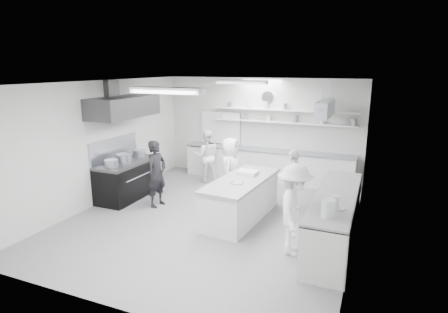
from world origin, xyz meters
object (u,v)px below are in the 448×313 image
at_px(back_counter, 267,165).
at_px(prep_island, 241,200).
at_px(cook_back, 207,156).
at_px(right_counter, 335,219).
at_px(cook_stove, 157,174).
at_px(stove, 128,180).

distance_m(back_counter, prep_island, 2.98).
distance_m(prep_island, cook_back, 2.91).
relative_size(back_counter, right_counter, 1.52).
height_order(cook_stove, cook_back, cook_stove).
height_order(stove, right_counter, right_counter).
relative_size(right_counter, prep_island, 1.41).
bearing_deg(cook_back, cook_stove, 56.83).
distance_m(back_counter, cook_stove, 3.58).
distance_m(cook_stove, cook_back, 2.27).
relative_size(back_counter, cook_back, 3.24).
bearing_deg(cook_stove, stove, 84.66).
relative_size(prep_island, cook_stove, 1.45).
bearing_deg(prep_island, cook_back, 135.17).
height_order(back_counter, cook_stove, cook_stove).
xyz_separation_m(back_counter, prep_island, (0.29, -2.97, -0.03)).
relative_size(stove, prep_island, 0.77).
distance_m(prep_island, cook_stove, 2.18).
xyz_separation_m(right_counter, cook_back, (-3.95, 2.62, 0.30)).
bearing_deg(back_counter, cook_back, -153.92).
distance_m(back_counter, right_counter, 4.13).
xyz_separation_m(stove, right_counter, (5.25, -0.60, 0.02)).
bearing_deg(right_counter, back_counter, 124.65).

